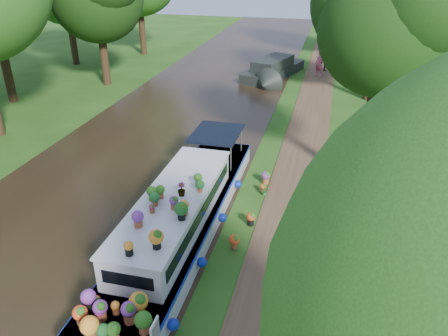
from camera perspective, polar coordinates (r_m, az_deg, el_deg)
ground at (r=16.49m, az=4.47°, el=-5.49°), size 100.00×100.00×0.00m
canal_water at (r=18.27m, az=-14.41°, el=-2.85°), size 10.00×100.00×0.02m
towpath at (r=16.37m, az=8.63°, el=-5.94°), size 2.20×100.00×0.03m
plant_boat at (r=14.31m, az=-6.34°, el=-7.07°), size 2.29×13.52×2.30m
tree_near_overhang at (r=17.07m, az=20.53°, el=17.87°), size 5.52×5.28×8.99m
second_boat at (r=33.81m, az=6.37°, el=12.63°), size 4.16×8.05×1.47m
pedestrian_pink at (r=34.66m, az=12.36°, el=13.15°), size 0.79×0.68×1.84m
pedestrian_dark at (r=36.21m, az=12.98°, el=13.74°), size 0.97×0.77×1.95m
verge_plant at (r=17.38m, az=5.33°, el=-3.00°), size 0.36×0.32×0.37m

